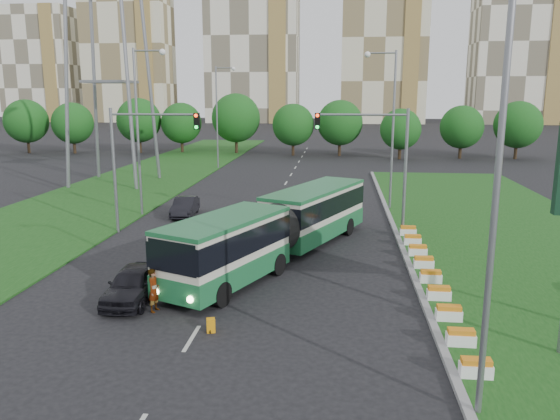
# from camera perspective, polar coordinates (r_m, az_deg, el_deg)

# --- Properties ---
(ground) EXTENTS (360.00, 360.00, 0.00)m
(ground) POSITION_cam_1_polar(r_m,az_deg,el_deg) (25.93, 0.80, -7.92)
(ground) COLOR black
(ground) RESTS_ON ground
(grass_median) EXTENTS (14.00, 60.00, 0.15)m
(grass_median) POSITION_cam_1_polar(r_m,az_deg,el_deg) (35.12, 23.79, -3.48)
(grass_median) COLOR #154614
(grass_median) RESTS_ON ground
(median_kerb) EXTENTS (0.30, 60.00, 0.18)m
(median_kerb) POSITION_cam_1_polar(r_m,az_deg,el_deg) (33.65, 12.43, -3.34)
(median_kerb) COLOR gray
(median_kerb) RESTS_ON ground
(left_verge) EXTENTS (12.00, 110.00, 0.10)m
(left_verge) POSITION_cam_1_polar(r_m,az_deg,el_deg) (54.00, -15.98, 2.20)
(left_verge) COLOR #154614
(left_verge) RESTS_ON ground
(lane_markings) EXTENTS (0.20, 100.00, 0.01)m
(lane_markings) POSITION_cam_1_polar(r_m,az_deg,el_deg) (45.45, -0.60, 0.81)
(lane_markings) COLOR #B2B3AC
(lane_markings) RESTS_ON ground
(flower_planters) EXTENTS (1.10, 18.10, 0.60)m
(flower_planters) POSITION_cam_1_polar(r_m,az_deg,el_deg) (26.81, 15.47, -6.68)
(flower_planters) COLOR white
(flower_planters) RESTS_ON grass_median
(traffic_mast_median) EXTENTS (5.76, 0.32, 8.00)m
(traffic_mast_median) POSITION_cam_1_polar(r_m,az_deg,el_deg) (34.54, 10.37, 6.03)
(traffic_mast_median) COLOR gray
(traffic_mast_median) RESTS_ON ground
(traffic_mast_left) EXTENTS (5.76, 0.32, 8.00)m
(traffic_mast_left) POSITION_cam_1_polar(r_m,az_deg,el_deg) (35.76, -14.65, 6.03)
(traffic_mast_left) COLOR gray
(traffic_mast_left) RESTS_ON ground
(street_lamps) EXTENTS (36.00, 60.00, 12.00)m
(street_lamps) POSITION_cam_1_polar(r_m,az_deg,el_deg) (34.79, -2.58, 7.33)
(street_lamps) COLOR gray
(street_lamps) RESTS_ON ground
(tree_line) EXTENTS (120.00, 8.00, 9.00)m
(tree_line) POSITION_cam_1_polar(r_m,az_deg,el_deg) (79.76, 11.86, 8.67)
(tree_line) COLOR #165518
(tree_line) RESTS_ON ground
(apartment_tower_west) EXTENTS (26.00, 15.00, 48.00)m
(apartment_tower_west) POSITION_cam_1_polar(r_m,az_deg,el_deg) (187.41, -15.53, 16.27)
(apartment_tower_west) COLOR beige
(apartment_tower_west) RESTS_ON ground
(apartment_tower_cwest) EXTENTS (28.00, 15.00, 52.00)m
(apartment_tower_cwest) POSITION_cam_1_polar(r_m,az_deg,el_deg) (177.22, -2.85, 17.59)
(apartment_tower_cwest) COLOR #EDE8CE
(apartment_tower_cwest) RESTS_ON ground
(apartment_tower_ceast) EXTENTS (25.00, 15.00, 50.00)m
(apartment_tower_ceast) POSITION_cam_1_polar(r_m,az_deg,el_deg) (175.48, 10.78, 17.13)
(apartment_tower_ceast) COLOR beige
(apartment_tower_ceast) RESTS_ON ground
(apartment_tower_east) EXTENTS (27.00, 15.00, 47.00)m
(apartment_tower_east) POSITION_cam_1_polar(r_m,az_deg,el_deg) (182.66, 23.86, 15.67)
(apartment_tower_east) COLOR #EDE8CE
(apartment_tower_east) RESTS_ON ground
(midrise_west) EXTENTS (22.00, 14.00, 36.00)m
(midrise_west) POSITION_cam_1_polar(r_m,az_deg,el_deg) (199.78, -23.69, 13.70)
(midrise_west) COLOR #EDE8CE
(midrise_west) RESTS_ON ground
(articulated_bus) EXTENTS (2.74, 17.59, 2.90)m
(articulated_bus) POSITION_cam_1_polar(r_m,az_deg,el_deg) (29.64, -0.60, -1.78)
(articulated_bus) COLOR beige
(articulated_bus) RESTS_ON ground
(car_left_near) EXTENTS (1.94, 4.54, 1.53)m
(car_left_near) POSITION_cam_1_polar(r_m,az_deg,el_deg) (24.78, -15.08, -7.44)
(car_left_near) COLOR black
(car_left_near) RESTS_ON ground
(car_left_far) EXTENTS (1.79, 4.33, 1.39)m
(car_left_far) POSITION_cam_1_polar(r_m,az_deg,el_deg) (40.84, -9.90, 0.34)
(car_left_far) COLOR black
(car_left_far) RESTS_ON ground
(pedestrian) EXTENTS (0.56, 0.74, 1.83)m
(pedestrian) POSITION_cam_1_polar(r_m,az_deg,el_deg) (23.34, -13.03, -8.17)
(pedestrian) COLOR gray
(pedestrian) RESTS_ON ground
(shopping_trolley) EXTENTS (0.32, 0.34, 0.54)m
(shopping_trolley) POSITION_cam_1_polar(r_m,az_deg,el_deg) (21.26, -7.24, -11.88)
(shopping_trolley) COLOR orange
(shopping_trolley) RESTS_ON ground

